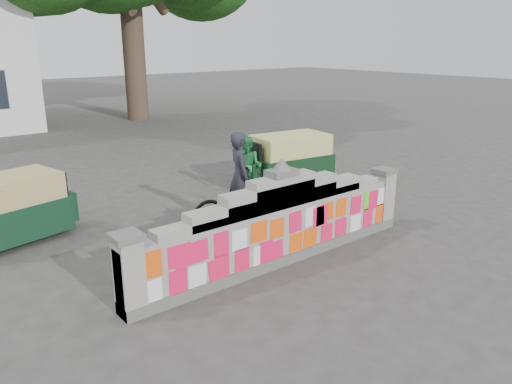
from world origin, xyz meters
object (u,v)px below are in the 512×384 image
cyclist_bike (240,203)px  pedestrian (248,166)px  cyclist_rider (240,186)px  rickshaw_left (12,208)px  rickshaw_right (288,160)px

cyclist_bike → pedestrian: 2.42m
cyclist_bike → cyclist_rider: (-0.00, 0.00, 0.39)m
cyclist_bike → pedestrian: bearing=-23.0°
cyclist_bike → pedestrian: (1.63, 1.77, 0.24)m
cyclist_bike → cyclist_rider: 0.39m
pedestrian → rickshaw_left: bearing=-125.4°
rickshaw_right → rickshaw_left: bearing=4.3°
cyclist_rider → rickshaw_right: cyclist_rider is taller
rickshaw_right → pedestrian: bearing=8.5°
cyclist_rider → rickshaw_right: (3.08, 1.78, -0.19)m
rickshaw_left → rickshaw_right: bearing=-16.4°
cyclist_rider → pedestrian: bearing=-23.0°
rickshaw_right → cyclist_bike: bearing=38.2°
pedestrian → rickshaw_left: 5.77m
rickshaw_left → cyclist_rider: bearing=-41.3°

